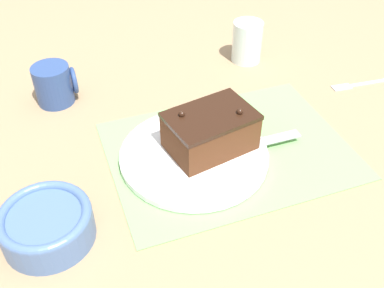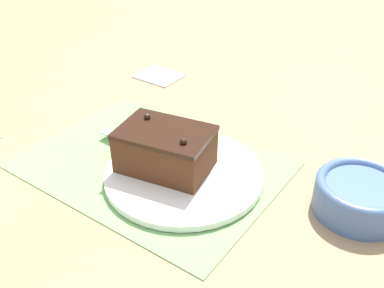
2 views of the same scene
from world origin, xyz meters
name	(u,v)px [view 2 (image 2 of 2)]	position (x,y,z in m)	size (l,w,h in m)	color
ground_plane	(153,165)	(0.00, 0.00, 0.00)	(3.00, 3.00, 0.00)	#9E7F5B
placemat_woven	(153,164)	(0.00, 0.00, 0.00)	(0.46, 0.34, 0.00)	#7AB266
cake_plate	(185,173)	(-0.07, 0.00, 0.01)	(0.28, 0.28, 0.01)	white
chocolate_cake	(165,149)	(-0.04, 0.01, 0.05)	(0.18, 0.14, 0.09)	#512D19
serving_knife	(169,156)	(-0.03, -0.02, 0.02)	(0.25, 0.02, 0.01)	#472D19
small_bowl	(360,195)	(-0.35, -0.10, 0.03)	(0.15, 0.15, 0.06)	#4C6B9E
folded_napkin	(159,75)	(0.24, -0.32, 0.00)	(0.11, 0.09, 0.01)	white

